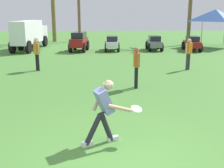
# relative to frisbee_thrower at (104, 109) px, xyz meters

# --- Properties ---
(ground_plane) EXTENTS (80.00, 80.00, 0.00)m
(ground_plane) POSITION_rel_frisbee_thrower_xyz_m (0.37, -0.79, -0.80)
(ground_plane) COLOR #487F35
(frisbee_thrower) EXTENTS (1.12, 0.52, 1.42)m
(frisbee_thrower) POSITION_rel_frisbee_thrower_xyz_m (0.00, 0.00, 0.00)
(frisbee_thrower) COLOR #23232D
(frisbee_thrower) RESTS_ON ground_plane
(frisbee_in_flight) EXTENTS (0.35, 0.35, 0.11)m
(frisbee_in_flight) POSITION_rel_frisbee_thrower_xyz_m (0.72, 0.11, -0.06)
(frisbee_in_flight) COLOR white
(teammate_near_sideline) EXTENTS (0.41, 0.39, 1.56)m
(teammate_near_sideline) POSITION_rel_frisbee_thrower_xyz_m (4.25, 8.02, 0.14)
(teammate_near_sideline) COLOR #33333D
(teammate_near_sideline) RESTS_ON ground_plane
(teammate_midfield) EXTENTS (0.36, 0.44, 1.56)m
(teammate_midfield) POSITION_rel_frisbee_thrower_xyz_m (-3.24, 8.08, 0.14)
(teammate_midfield) COLOR black
(teammate_midfield) RESTS_ON ground_plane
(teammate_deep) EXTENTS (0.21, 0.49, 1.56)m
(teammate_deep) POSITION_rel_frisbee_thrower_xyz_m (1.25, 4.63, 0.14)
(teammate_deep) COLOR black
(teammate_deep) RESTS_ON ground_plane
(parked_car_slot_a) EXTENTS (1.42, 2.45, 1.40)m
(parked_car_slot_a) POSITION_rel_frisbee_thrower_xyz_m (-1.76, 15.26, -0.05)
(parked_car_slot_a) COLOR maroon
(parked_car_slot_a) RESTS_ON ground_plane
(parked_car_slot_b) EXTENTS (1.14, 2.22, 1.10)m
(parked_car_slot_b) POSITION_rel_frisbee_thrower_xyz_m (0.69, 15.45, -0.23)
(parked_car_slot_b) COLOR silver
(parked_car_slot_b) RESTS_ON ground_plane
(parked_car_slot_c) EXTENTS (1.13, 2.22, 1.10)m
(parked_car_slot_c) POSITION_rel_frisbee_thrower_xyz_m (3.91, 15.59, -0.23)
(parked_car_slot_c) COLOR slate
(parked_car_slot_c) RESTS_ON ground_plane
(parked_car_slot_d) EXTENTS (1.20, 2.25, 1.10)m
(parked_car_slot_d) POSITION_rel_frisbee_thrower_xyz_m (6.69, 15.18, -0.23)
(parked_car_slot_d) COLOR maroon
(parked_car_slot_d) RESTS_ON ground_plane
(box_truck) EXTENTS (1.76, 5.97, 2.20)m
(box_truck) POSITION_rel_frisbee_thrower_xyz_m (-5.65, 16.45, 0.44)
(box_truck) COLOR silver
(box_truck) RESTS_ON ground_plane
(palm_tree_far_left) EXTENTS (3.18, 3.43, 6.28)m
(palm_tree_far_left) POSITION_rel_frisbee_thrower_xyz_m (-4.77, 22.42, 2.90)
(palm_tree_far_left) COLOR brown
(palm_tree_far_left) RESTS_ON ground_plane
(event_tent) EXTENTS (3.31, 3.31, 3.07)m
(event_tent) POSITION_rel_frisbee_thrower_xyz_m (9.26, 17.66, 1.78)
(event_tent) COLOR #B2B5BA
(event_tent) RESTS_ON ground_plane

